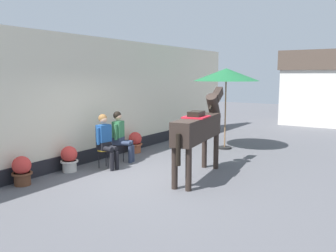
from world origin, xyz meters
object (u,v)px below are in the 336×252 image
object	(u,v)px
saddled_horse_center	(200,128)
flower_planter_farthest	(135,142)
seated_visitor_near	(105,138)
seated_visitor_far	(120,134)
cafe_parasol	(226,75)
flower_planter_nearest	(22,170)
flower_planter_inner_near	(69,158)

from	to	relation	value
saddled_horse_center	flower_planter_farthest	size ratio (longest dim) A/B	4.66
seated_visitor_near	flower_planter_farthest	world-z (taller)	seated_visitor_near
seated_visitor_far	saddled_horse_center	size ratio (longest dim) A/B	0.47
flower_planter_farthest	cafe_parasol	bearing A→B (deg)	44.80
flower_planter_nearest	flower_planter_farthest	world-z (taller)	same
seated_visitor_far	flower_planter_nearest	distance (m)	2.87
seated_visitor_far	flower_planter_inner_near	xyz separation A→B (m)	(-0.37, -1.50, -0.44)
seated_visitor_far	flower_planter_nearest	bearing A→B (deg)	-97.81
flower_planter_farthest	cafe_parasol	size ratio (longest dim) A/B	0.25
seated_visitor_near	flower_planter_farthest	distance (m)	2.00
saddled_horse_center	cafe_parasol	size ratio (longest dim) A/B	1.16
seated_visitor_near	flower_planter_farthest	size ratio (longest dim) A/B	2.17
flower_planter_nearest	seated_visitor_far	bearing A→B (deg)	82.19
flower_planter_inner_near	cafe_parasol	size ratio (longest dim) A/B	0.25
seated_visitor_far	cafe_parasol	bearing A→B (deg)	61.90
flower_planter_farthest	seated_visitor_far	bearing A→B (deg)	-71.64
flower_planter_nearest	cafe_parasol	xyz separation A→B (m)	(2.08, 5.98, 2.03)
flower_planter_nearest	seated_visitor_near	bearing A→B (deg)	75.38
saddled_horse_center	flower_planter_nearest	size ratio (longest dim) A/B	4.66
seated_visitor_near	seated_visitor_far	size ratio (longest dim) A/B	1.00
seated_visitor_far	flower_planter_farthest	distance (m)	1.26
seated_visitor_far	seated_visitor_near	bearing A→B (deg)	-78.82
seated_visitor_near	seated_visitor_far	world-z (taller)	same
seated_visitor_far	flower_planter_nearest	size ratio (longest dim) A/B	2.17
seated_visitor_near	saddled_horse_center	size ratio (longest dim) A/B	0.47
flower_planter_inner_near	saddled_horse_center	bearing A→B (deg)	25.36
seated_visitor_far	cafe_parasol	distance (m)	3.93
seated_visitor_near	saddled_horse_center	distance (m)	2.47
seated_visitor_far	saddled_horse_center	distance (m)	2.54
seated_visitor_far	flower_planter_nearest	world-z (taller)	seated_visitor_far
seated_visitor_near	flower_planter_inner_near	size ratio (longest dim) A/B	2.17
saddled_horse_center	flower_planter_inner_near	xyz separation A→B (m)	(-2.88, -1.37, -0.82)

